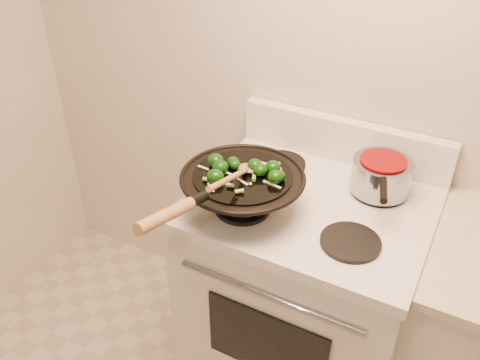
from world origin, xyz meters
The scene contains 5 objects.
stove centered at (-0.28, 1.17, 0.47)m, with size 0.78×0.67×1.08m.
wok centered at (-0.46, 1.02, 1.00)m, with size 0.39×0.65×0.23m.
stirfry centered at (-0.46, 1.03, 1.07)m, with size 0.28×0.24×0.05m.
wooden_spoon centered at (-0.45, 0.97, 1.09)m, with size 0.07×0.30×0.11m.
saucepan centered at (-0.10, 1.32, 0.99)m, with size 0.20×0.31×0.12m.
Camera 1 is at (0.15, -0.14, 1.91)m, focal length 38.00 mm.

